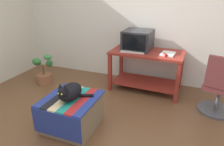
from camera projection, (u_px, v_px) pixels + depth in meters
name	position (u px, v px, depth m)	size (l,w,h in m)	color
ground_plane	(89.00, 140.00, 2.44)	(14.00, 14.00, 0.00)	brown
back_wall	(137.00, 13.00, 3.71)	(8.00, 0.10, 2.60)	silver
desk	(146.00, 64.00, 3.52)	(1.24, 0.69, 0.72)	maroon
tv_monitor	(138.00, 40.00, 3.50)	(0.49, 0.53, 0.34)	#28282B
keyboard	(133.00, 52.00, 3.38)	(0.40, 0.15, 0.02)	beige
book	(168.00, 54.00, 3.26)	(0.21, 0.27, 0.02)	white
ottoman_with_blanket	(72.00, 112.00, 2.61)	(0.65, 0.69, 0.43)	#7A664C
cat	(70.00, 92.00, 2.46)	(0.37, 0.39, 0.26)	black
potted_plant	(44.00, 71.00, 3.86)	(0.44, 0.40, 0.59)	brown
office_chair	(220.00, 89.00, 2.85)	(0.52, 0.53, 0.89)	#4C4C51
stapler	(165.00, 55.00, 3.19)	(0.04, 0.11, 0.04)	#A31E1E
pen	(165.00, 53.00, 3.33)	(0.01, 0.01, 0.14)	black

